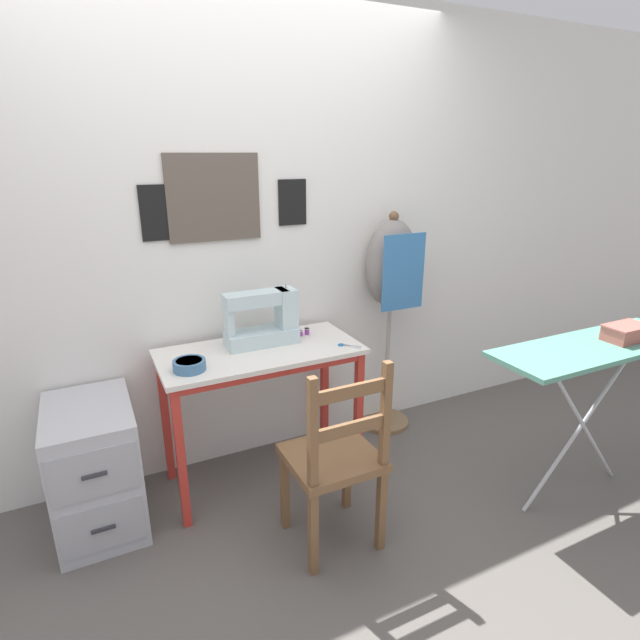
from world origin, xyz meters
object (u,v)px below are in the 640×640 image
Objects in this scene: sewing_machine at (265,319)px; dress_form at (391,276)px; scissors at (346,346)px; thread_spool_mid_table at (307,332)px; fabric_bowl at (189,365)px; wooden_chair at (335,460)px; ironing_board at (596,353)px; thread_spool_near_machine at (300,333)px; storage_box at (626,333)px; filing_cabinet at (96,467)px.

dress_form is at bearing 7.58° from sewing_machine.
scissors is 2.84× the size of thread_spool_mid_table.
thread_spool_mid_table is (0.70, 0.19, -0.01)m from fabric_bowl.
wooden_chair reaches higher than ironing_board.
ironing_board is at bearing -39.40° from thread_spool_near_machine.
fabric_bowl is at bearing -164.38° from thread_spool_mid_table.
dress_form reaches higher than scissors.
sewing_machine reaches higher than wooden_chair.
thread_spool_mid_table is (0.25, 0.02, -0.12)m from sewing_machine.
scissors is 0.49× the size of storage_box.
fabric_bowl is 2.14m from storage_box.
thread_spool_near_machine is 1.51m from ironing_board.
scissors is at bearing -57.17° from thread_spool_near_machine.
scissors is at bearing 147.96° from storage_box.
sewing_machine is 10.19× the size of thread_spool_mid_table.
sewing_machine is at bearing 21.08° from fabric_bowl.
storage_box is at bearing -21.59° from fabric_bowl.
fabric_bowl reaches higher than thread_spool_mid_table.
thread_spool_near_machine is 1.22m from filing_cabinet.
scissors is 0.12× the size of wooden_chair.
storage_box is at bearing -31.79° from sewing_machine.
sewing_machine reaches higher than scissors.
ironing_board is (0.51, -1.05, -0.21)m from dress_form.
storage_box is at bearing -19.84° from filing_cabinet.
sewing_machine reaches higher than storage_box.
dress_form is at bearing 8.47° from thread_spool_mid_table.
ironing_board is at bearing -22.76° from fabric_bowl.
wooden_chair reaches higher than filing_cabinet.
filing_cabinet is 2.67m from storage_box.
filing_cabinet is at bearing -175.28° from thread_spool_mid_table.
scissors is at bearing -64.98° from thread_spool_mid_table.
wooden_chair is 1.38m from ironing_board.
dress_form is at bearing 6.02° from filing_cabinet.
thread_spool_near_machine is 0.88× the size of thread_spool_mid_table.
sewing_machine is 1.81m from storage_box.
sewing_machine reaches higher than fabric_bowl.
filing_cabinet is at bearing 147.54° from wooden_chair.
thread_spool_near_machine is 0.04× the size of wooden_chair.
thread_spool_mid_table is at bearing 75.04° from wooden_chair.
scissors is at bearing -145.99° from dress_form.
storage_box is at bearing -32.04° from scissors.
thread_spool_mid_table is at bearing 5.42° from sewing_machine.
ironing_board is at bearing 172.25° from storage_box.
sewing_machine is at bearing 148.21° from storage_box.
storage_box is (2.45, -0.88, 0.59)m from filing_cabinet.
dress_form is at bearing 8.10° from thread_spool_near_machine.
wooden_chair is (0.06, -0.69, -0.46)m from sewing_machine.
fabric_bowl is at bearing -158.92° from sewing_machine.
filing_cabinet is (-1.16, -0.10, -0.48)m from thread_spool_mid_table.
wooden_chair is at bearing 169.78° from storage_box.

